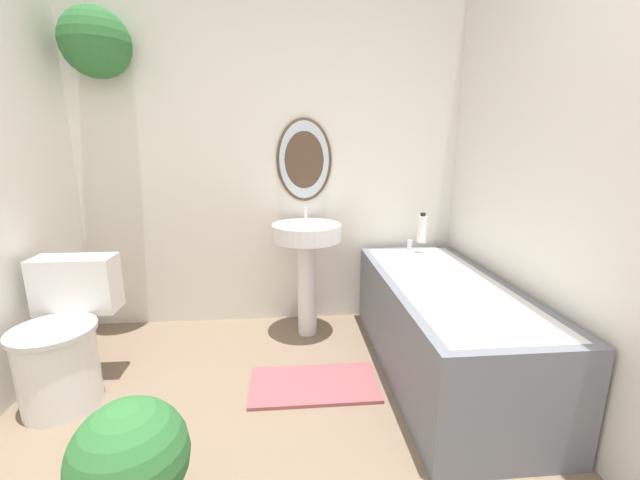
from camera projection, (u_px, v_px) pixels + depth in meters
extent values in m
cube|color=silver|center=(272.00, 159.00, 2.78)|extent=(2.78, 0.06, 2.40)
ellipsoid|color=#4C3828|center=(304.00, 160.00, 2.76)|extent=(0.39, 0.02, 0.58)
ellipsoid|color=silver|center=(304.00, 160.00, 2.75)|extent=(0.35, 0.01, 0.54)
cylinder|color=silver|center=(94.00, 26.00, 2.36)|extent=(0.18, 0.18, 0.10)
sphere|color=#2D6B33|center=(96.00, 43.00, 2.38)|extent=(0.41, 0.41, 0.41)
cube|color=silver|center=(568.00, 167.00, 1.76)|extent=(0.06, 2.40, 2.40)
cylinder|color=white|center=(59.00, 370.00, 1.96)|extent=(0.36, 0.36, 0.40)
cylinder|color=silver|center=(52.00, 331.00, 1.91)|extent=(0.39, 0.39, 0.02)
cube|color=white|center=(76.00, 284.00, 2.14)|extent=(0.42, 0.18, 0.31)
cylinder|color=white|center=(307.00, 288.00, 2.71)|extent=(0.13, 0.13, 0.68)
cylinder|color=white|center=(307.00, 232.00, 2.62)|extent=(0.46, 0.46, 0.11)
cylinder|color=silver|center=(306.00, 214.00, 2.72)|extent=(0.02, 0.02, 0.10)
cube|color=slate|center=(443.00, 328.00, 2.25)|extent=(0.67, 1.55, 0.55)
cube|color=white|center=(446.00, 286.00, 2.19)|extent=(0.57, 1.45, 0.04)
cylinder|color=silver|center=(409.00, 246.00, 2.83)|extent=(0.04, 0.04, 0.08)
cylinder|color=white|center=(422.00, 229.00, 2.75)|extent=(0.06, 0.06, 0.19)
cylinder|color=black|center=(423.00, 214.00, 2.72)|extent=(0.04, 0.04, 0.02)
sphere|color=#2D6B33|center=(130.00, 457.00, 1.24)|extent=(0.37, 0.37, 0.37)
cube|color=#934C51|center=(314.00, 385.00, 2.16)|extent=(0.70, 0.37, 0.02)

